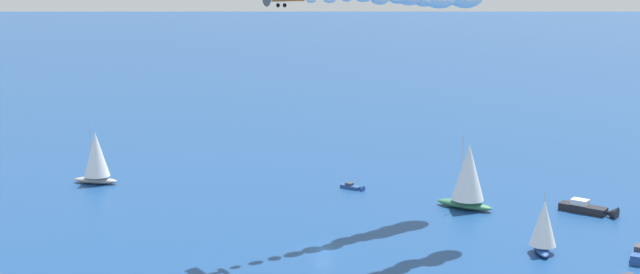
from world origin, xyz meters
TOP-DOWN VIEW (x-y plane):
  - ground_plane at (0.00, 0.00)m, footprint 2000.00×2000.00m
  - motorboat_near_centre at (-47.75, -16.54)m, footprint 9.24×8.38m
  - sailboat_far_stbd at (-26.78, -20.41)m, footprint 10.13×8.44m
  - motorboat_inshore at (-7.71, -34.64)m, footprint 4.77×4.22m
  - sailboat_trailing at (-32.81, 2.85)m, footprint 4.56×7.36m
  - sailboat_mid_cluster at (43.25, -41.30)m, footprint 9.51×6.12m
  - motorboat_outer_ring_b at (-46.02, 6.20)m, footprint 5.35×7.27m

SIDE VIEW (x-z plane):
  - ground_plane at x=0.00m, z-range 0.00..0.00m
  - motorboat_inshore at x=-7.71m, z-range -0.34..1.13m
  - motorboat_outer_ring_b at x=-46.02m, z-range -0.49..1.64m
  - motorboat_near_centre at x=-47.75m, z-range -0.66..2.22m
  - sailboat_trailing at x=-32.81m, z-range -0.40..8.78m
  - sailboat_mid_cluster at x=43.25m, z-range -0.51..11.30m
  - sailboat_far_stbd at x=-26.78m, z-range -0.58..12.78m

